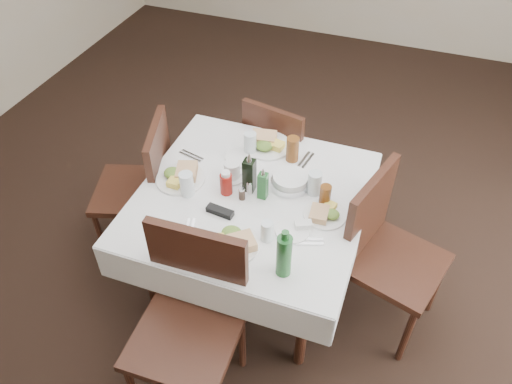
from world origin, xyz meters
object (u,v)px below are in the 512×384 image
Objects in this scene: green_bottle at (284,255)px; chair_east at (383,245)px; chair_north at (279,150)px; water_s at (267,231)px; chair_west at (145,181)px; dining_table at (251,206)px; oil_cruet_dark at (249,174)px; oil_cruet_green at (263,185)px; chair_south at (192,311)px; water_w at (187,184)px; ketchup_bottle at (226,183)px; water_n at (250,143)px; water_e at (315,183)px; coffee_mug at (233,171)px; bread_basket at (290,181)px.

chair_east is at bearing 49.52° from green_bottle.
water_s is (0.25, -1.00, 0.29)m from chair_north.
dining_table is at bearing -6.49° from chair_west.
oil_cruet_green is at bearing -20.10° from oil_cruet_dark.
chair_south reaches higher than dining_table.
water_w is (0.42, -0.20, 0.27)m from chair_west.
oil_cruet_dark is (-0.22, 0.32, 0.05)m from water_s.
water_s is 0.79× the size of ketchup_bottle.
oil_cruet_green is at bearing 16.85° from water_w.
water_w is (-0.20, -0.47, 0.00)m from water_n.
water_e is 0.50× the size of green_bottle.
dining_table is at bearing -68.50° from water_n.
chair_west reaches higher than water_w.
coffee_mug is at bearing -97.79° from chair_north.
chair_south reaches higher than coffee_mug.
ketchup_bottle is (-0.11, -0.07, -0.04)m from oil_cruet_dark.
water_e is 0.68× the size of oil_cruet_green.
chair_south is 0.90m from bread_basket.
oil_cruet_dark reaches higher than coffee_mug.
chair_west is 7.01× the size of water_n.
oil_cruet_dark is at bearing 123.90° from water_s.
chair_east is 3.61× the size of green_bottle.
dining_table is 10.65× the size of water_s.
chair_north reaches higher than dining_table.
chair_south is at bearing -91.59° from oil_cruet_dark.
bread_basket is 1.35× the size of coffee_mug.
chair_south is at bearing -94.02° from dining_table.
oil_cruet_green is (-0.26, -0.13, 0.02)m from water_e.
water_s is at bearing -55.81° from dining_table.
chair_west is 1.04m from water_s.
dining_table is at bearing 85.98° from chair_south.
ketchup_bottle is (0.20, 0.08, -0.00)m from water_w.
ketchup_bottle is at bearing -95.47° from chair_north.
chair_south reaches higher than bread_basket.
water_s reaches higher than bread_basket.
water_s reaches higher than coffee_mug.
chair_north is at bearing 95.26° from dining_table.
oil_cruet_green is (0.40, 0.12, 0.02)m from water_w.
chair_south reaches higher than water_s.
water_n is at bearing 87.29° from coffee_mug.
dining_table is at bearing -176.04° from chair_east.
dining_table is 0.71m from chair_south.
ketchup_bottle is at bearing -10.22° from chair_west.
coffee_mug is (-0.22, 0.09, -0.04)m from oil_cruet_green.
water_w is (-0.29, 0.59, 0.24)m from chair_south.
oil_cruet_dark reaches higher than water_s.
chair_west reaches higher than coffee_mug.
oil_cruet_green reaches higher than ketchup_bottle.
water_n is (-0.90, 0.31, 0.25)m from chair_east.
water_s is at bearing -75.80° from chair_north.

